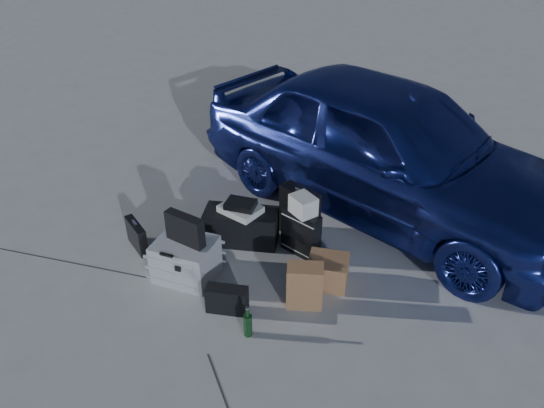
# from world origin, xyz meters

# --- Properties ---
(ground) EXTENTS (60.00, 60.00, 0.00)m
(ground) POSITION_xyz_m (0.00, 0.00, 0.00)
(ground) COLOR #AAAAA5
(ground) RESTS_ON ground
(car) EXTENTS (4.89, 2.59, 1.59)m
(car) POSITION_xyz_m (0.47, 2.27, 0.79)
(car) COLOR navy
(car) RESTS_ON ground
(pelican_case) EXTENTS (0.67, 0.59, 0.42)m
(pelican_case) POSITION_xyz_m (-0.59, -0.05, 0.21)
(pelican_case) COLOR #A0A2A5
(pelican_case) RESTS_ON ground
(laptop_bag) EXTENTS (0.42, 0.11, 0.31)m
(laptop_bag) POSITION_xyz_m (-0.58, -0.03, 0.57)
(laptop_bag) COLOR black
(laptop_bag) RESTS_ON pelican_case
(briefcase) EXTENTS (0.41, 0.24, 0.32)m
(briefcase) POSITION_xyz_m (-1.35, 0.00, 0.16)
(briefcase) COLOR black
(briefcase) RESTS_ON ground
(suitcase_left) EXTENTS (0.49, 0.26, 0.61)m
(suitcase_left) POSITION_xyz_m (-0.00, 1.16, 0.30)
(suitcase_left) COLOR black
(suitcase_left) RESTS_ON ground
(suitcase_right) EXTENTS (0.44, 0.21, 0.51)m
(suitcase_right) POSITION_xyz_m (0.16, 0.92, 0.26)
(suitcase_right) COLOR black
(suitcase_right) RESTS_ON ground
(white_carton) EXTENTS (0.31, 0.29, 0.20)m
(white_carton) POSITION_xyz_m (0.18, 0.91, 0.61)
(white_carton) COLOR beige
(white_carton) RESTS_ON suitcase_right
(duffel_bag) EXTENTS (0.86, 0.65, 0.40)m
(duffel_bag) POSITION_xyz_m (-0.48, 0.73, 0.20)
(duffel_bag) COLOR black
(duffel_bag) RESTS_ON ground
(flat_box_white) EXTENTS (0.44, 0.34, 0.07)m
(flat_box_white) POSITION_xyz_m (-0.47, 0.72, 0.43)
(flat_box_white) COLOR beige
(flat_box_white) RESTS_ON duffel_bag
(flat_box_black) EXTENTS (0.36, 0.30, 0.07)m
(flat_box_black) POSITION_xyz_m (-0.46, 0.71, 0.50)
(flat_box_black) COLOR black
(flat_box_black) RESTS_ON flat_box_white
(kraft_bag) EXTENTS (0.39, 0.34, 0.45)m
(kraft_bag) POSITION_xyz_m (0.61, 0.25, 0.22)
(kraft_bag) COLOR #A27546
(kraft_bag) RESTS_ON ground
(cardboard_box) EXTENTS (0.49, 0.46, 0.29)m
(cardboard_box) POSITION_xyz_m (0.65, 0.64, 0.15)
(cardboard_box) COLOR #9B7043
(cardboard_box) RESTS_ON ground
(messenger_bag) EXTENTS (0.41, 0.29, 0.27)m
(messenger_bag) POSITION_xyz_m (0.06, -0.22, 0.14)
(messenger_bag) COLOR black
(messenger_bag) RESTS_ON ground
(green_bottle) EXTENTS (0.10, 0.10, 0.31)m
(green_bottle) POSITION_xyz_m (0.40, -0.36, 0.15)
(green_bottle) COLOR black
(green_bottle) RESTS_ON ground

